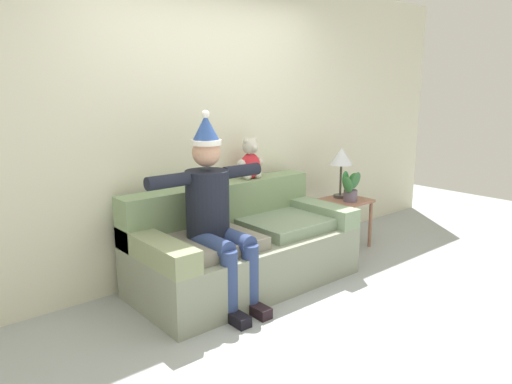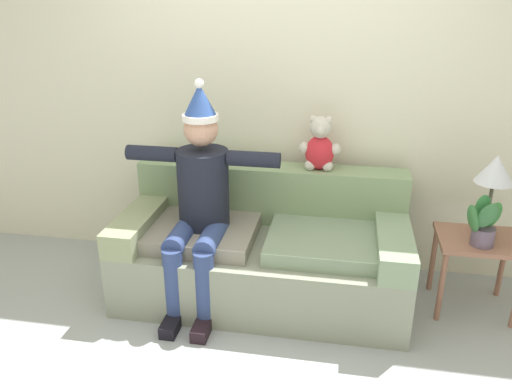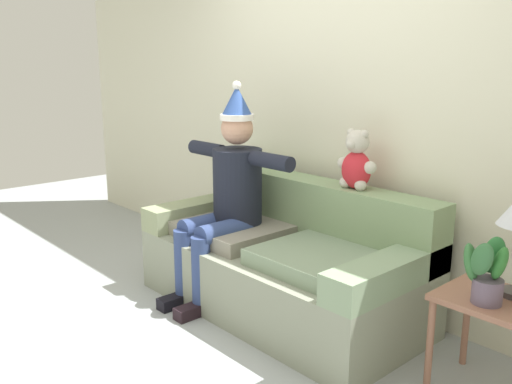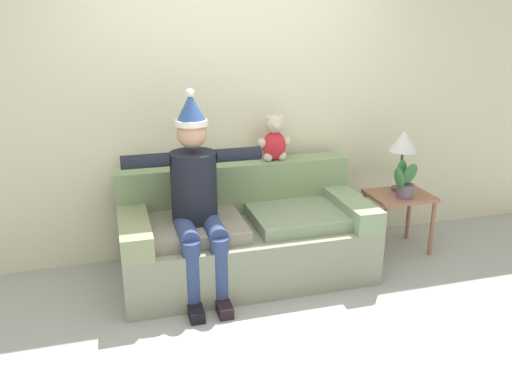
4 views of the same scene
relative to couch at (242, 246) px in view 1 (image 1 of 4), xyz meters
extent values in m
plane|color=#9CA2A4|center=(0.00, -1.01, -0.33)|extent=(10.00, 10.00, 0.00)
cube|color=beige|center=(0.00, 0.54, 1.02)|extent=(7.00, 0.10, 2.70)
cube|color=gray|center=(0.00, -0.05, -0.11)|extent=(1.93, 0.93, 0.43)
cube|color=gray|center=(0.00, 0.29, 0.31)|extent=(1.93, 0.24, 0.41)
cube|color=gray|center=(-0.85, -0.05, 0.19)|extent=(0.22, 0.93, 0.17)
cube|color=gray|center=(0.85, -0.05, 0.19)|extent=(0.22, 0.93, 0.17)
cube|color=gray|center=(-0.43, -0.10, 0.15)|extent=(0.77, 0.65, 0.10)
cube|color=gray|center=(0.43, -0.10, 0.15)|extent=(0.77, 0.65, 0.10)
cylinder|color=black|center=(-0.40, -0.07, 0.46)|extent=(0.34, 0.34, 0.52)
sphere|color=tan|center=(-0.40, -0.07, 0.86)|extent=(0.22, 0.22, 0.22)
cylinder|color=white|center=(-0.40, -0.07, 0.94)|extent=(0.23, 0.23, 0.04)
cone|color=#2C4C96|center=(-0.40, -0.07, 1.05)|extent=(0.21, 0.21, 0.20)
sphere|color=white|center=(-0.40, -0.07, 1.15)|extent=(0.06, 0.06, 0.06)
cylinder|color=navy|center=(-0.50, -0.27, 0.20)|extent=(0.14, 0.40, 0.14)
cylinder|color=navy|center=(-0.50, -0.47, -0.06)|extent=(0.13, 0.13, 0.53)
cube|color=black|center=(-0.50, -0.55, -0.29)|extent=(0.10, 0.24, 0.08)
cylinder|color=navy|center=(-0.30, -0.27, 0.20)|extent=(0.14, 0.40, 0.14)
cylinder|color=navy|center=(-0.30, -0.47, -0.06)|extent=(0.13, 0.13, 0.53)
cube|color=black|center=(-0.30, -0.55, -0.29)|extent=(0.10, 0.24, 0.08)
cylinder|color=black|center=(-0.74, -0.07, 0.68)|extent=(0.34, 0.10, 0.10)
cylinder|color=black|center=(-0.06, -0.07, 0.68)|extent=(0.34, 0.10, 0.10)
ellipsoid|color=red|center=(0.34, 0.29, 0.63)|extent=(0.20, 0.16, 0.24)
sphere|color=beige|center=(0.34, 0.29, 0.81)|extent=(0.15, 0.15, 0.15)
sphere|color=beige|center=(0.34, 0.23, 0.80)|extent=(0.07, 0.07, 0.07)
sphere|color=beige|center=(0.29, 0.29, 0.87)|extent=(0.05, 0.05, 0.05)
sphere|color=beige|center=(0.39, 0.29, 0.87)|extent=(0.05, 0.05, 0.05)
sphere|color=beige|center=(0.23, 0.29, 0.66)|extent=(0.08, 0.08, 0.08)
sphere|color=beige|center=(0.28, 0.26, 0.55)|extent=(0.08, 0.08, 0.08)
sphere|color=beige|center=(0.44, 0.29, 0.66)|extent=(0.08, 0.08, 0.08)
sphere|color=beige|center=(0.40, 0.26, 0.55)|extent=(0.08, 0.08, 0.08)
cube|color=#95634E|center=(1.40, 0.04, 0.18)|extent=(0.52, 0.43, 0.03)
cylinder|color=#95634E|center=(1.17, -0.15, -0.08)|extent=(0.04, 0.04, 0.49)
cylinder|color=#95634E|center=(1.63, -0.15, -0.08)|extent=(0.04, 0.04, 0.49)
cylinder|color=#95634E|center=(1.17, 0.22, -0.08)|extent=(0.04, 0.04, 0.49)
cylinder|color=#95634E|center=(1.63, 0.22, -0.08)|extent=(0.04, 0.04, 0.49)
cylinder|color=#474141|center=(1.45, 0.13, 0.21)|extent=(0.14, 0.14, 0.03)
cylinder|color=#4E4F3D|center=(1.45, 0.13, 0.39)|extent=(0.02, 0.02, 0.33)
cone|color=silver|center=(1.45, 0.13, 0.64)|extent=(0.24, 0.24, 0.18)
cylinder|color=#605163|center=(1.39, -0.06, 0.25)|extent=(0.14, 0.14, 0.12)
ellipsoid|color=#2C702D|center=(1.43, -0.04, 0.40)|extent=(0.13, 0.15, 0.21)
ellipsoid|color=#2A7035|center=(1.38, 0.00, 0.41)|extent=(0.13, 0.10, 0.20)
ellipsoid|color=#346D38|center=(1.31, -0.08, 0.38)|extent=(0.13, 0.12, 0.20)
ellipsoid|color=#33673A|center=(1.38, -0.12, 0.42)|extent=(0.17, 0.10, 0.21)
camera|label=1|loc=(-2.42, -3.03, 1.34)|focal=33.12mm
camera|label=2|loc=(0.50, -3.10, 1.69)|focal=35.68mm
camera|label=3|loc=(2.43, -2.45, 1.29)|focal=38.36mm
camera|label=4|loc=(-0.96, -3.70, 1.67)|focal=36.54mm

